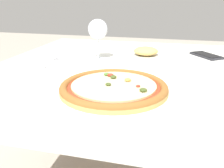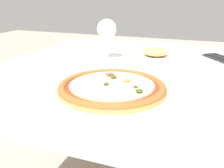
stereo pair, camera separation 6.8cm
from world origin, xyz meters
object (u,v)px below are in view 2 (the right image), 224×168
pizza_plate (112,89)px  dining_table (177,93)px  wine_glass_far_left (107,30)px  side_plate (156,54)px  fork (61,61)px  cell_phone (219,58)px

pizza_plate → dining_table: bearing=59.9°
wine_glass_far_left → side_plate: size_ratio=0.92×
pizza_plate → fork: size_ratio=2.02×
cell_phone → side_plate: (-0.26, -0.08, 0.01)m
fork → cell_phone: (0.61, 0.27, 0.00)m
dining_table → fork: (-0.47, -0.00, 0.08)m
pizza_plate → wine_glass_far_left: wine_glass_far_left is taller
dining_table → side_plate: 0.24m
wine_glass_far_left → dining_table: bearing=-17.7°
fork → wine_glass_far_left: size_ratio=1.01×
pizza_plate → fork: 0.41m
dining_table → pizza_plate: bearing=-120.1°
fork → pizza_plate: bearing=-39.1°
fork → cell_phone: bearing=23.8°
side_plate → dining_table: bearing=-57.8°
wine_glass_far_left → pizza_plate: bearing=-66.6°
pizza_plate → fork: bearing=140.9°
fork → side_plate: bearing=28.7°
dining_table → side_plate: bearing=122.2°
pizza_plate → side_plate: (0.03, 0.45, 0.00)m
pizza_plate → side_plate: side_plate is taller
pizza_plate → wine_glass_far_left: bearing=113.4°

